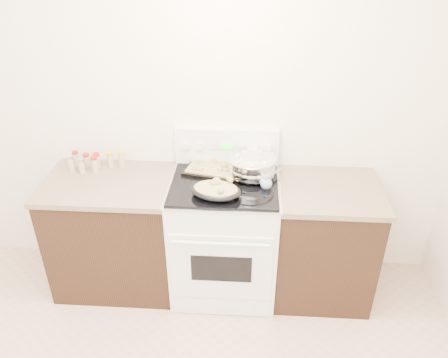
{
  "coord_description": "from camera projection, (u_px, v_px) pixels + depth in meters",
  "views": [
    {
      "loc": [
        0.52,
        -1.19,
        2.49
      ],
      "look_at": [
        0.35,
        1.37,
        1.0
      ],
      "focal_mm": 35.0,
      "sensor_mm": 36.0,
      "label": 1
    }
  ],
  "objects": [
    {
      "name": "counter_left",
      "position": [
        116.0,
        232.0,
        3.34
      ],
      "size": [
        0.93,
        0.67,
        0.92
      ],
      "color": "black",
      "rests_on": "ground"
    },
    {
      "name": "baking_sheet",
      "position": [
        216.0,
        168.0,
        3.18
      ],
      "size": [
        0.48,
        0.39,
        0.06
      ],
      "color": "black",
      "rests_on": "kitchen_range"
    },
    {
      "name": "room_shell",
      "position": [
        93.0,
        199.0,
        1.45
      ],
      "size": [
        4.1,
        3.6,
        2.75
      ],
      "color": "white",
      "rests_on": "ground"
    },
    {
      "name": "roasting_pan",
      "position": [
        216.0,
        189.0,
        2.87
      ],
      "size": [
        0.38,
        0.3,
        0.12
      ],
      "color": "black",
      "rests_on": "kitchen_range"
    },
    {
      "name": "mixing_bowl",
      "position": [
        252.0,
        167.0,
        3.07
      ],
      "size": [
        0.41,
        0.41,
        0.2
      ],
      "color": "silver",
      "rests_on": "kitchen_range"
    },
    {
      "name": "counter_right",
      "position": [
        322.0,
        241.0,
        3.25
      ],
      "size": [
        0.73,
        0.67,
        0.92
      ],
      "color": "black",
      "rests_on": "ground"
    },
    {
      "name": "kitchen_range",
      "position": [
        224.0,
        234.0,
        3.27
      ],
      "size": [
        0.78,
        0.73,
        1.22
      ],
      "color": "white",
      "rests_on": "ground"
    },
    {
      "name": "wooden_spoon",
      "position": [
        230.0,
        195.0,
        2.88
      ],
      "size": [
        0.04,
        0.25,
        0.04
      ],
      "color": "#AF7E50",
      "rests_on": "kitchen_range"
    },
    {
      "name": "spice_jars",
      "position": [
        93.0,
        161.0,
        3.23
      ],
      "size": [
        0.4,
        0.15,
        0.13
      ],
      "color": "#BFB28C",
      "rests_on": "counter_left"
    },
    {
      "name": "blue_ladle",
      "position": [
        267.0,
        183.0,
        2.97
      ],
      "size": [
        0.15,
        0.26,
        0.1
      ],
      "color": "#7A9CB6",
      "rests_on": "kitchen_range"
    }
  ]
}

